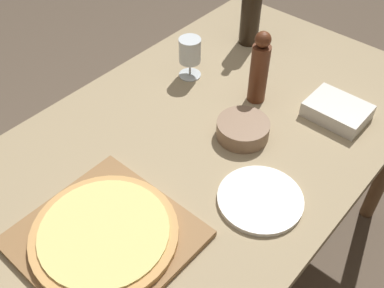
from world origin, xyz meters
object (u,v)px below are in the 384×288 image
pizza (104,233)px  wine_glass (190,52)px  pepper_mill (259,69)px  wine_bottle (251,6)px  small_bowl (243,129)px

pizza → wine_glass: wine_glass is taller
wine_glass → pepper_mill: bearing=10.3°
wine_glass → pizza: bearing=-65.5°
wine_bottle → pepper_mill: bearing=-49.7°
pepper_mill → small_bowl: 0.21m
wine_bottle → wine_glass: 0.31m
wine_bottle → pepper_mill: size_ratio=1.41×
pepper_mill → small_bowl: bearing=-67.2°
wine_glass → small_bowl: bearing=-21.4°
small_bowl → wine_glass: bearing=158.6°
wine_glass → small_bowl: size_ratio=0.92×
wine_bottle → small_bowl: (0.29, -0.43, -0.12)m
wine_bottle → pepper_mill: 0.34m
wine_glass → wine_bottle: bearing=85.2°
wine_bottle → small_bowl: size_ratio=2.22×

